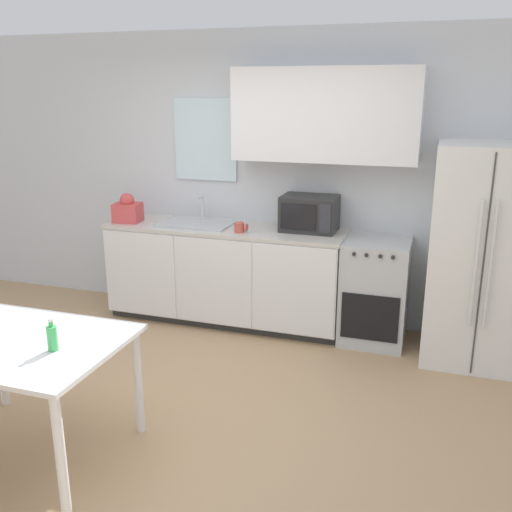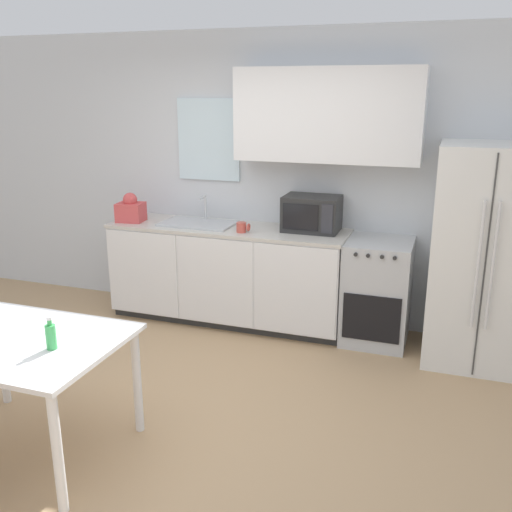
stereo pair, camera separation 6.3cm
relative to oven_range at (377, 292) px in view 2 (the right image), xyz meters
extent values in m
plane|color=tan|center=(-1.13, -1.70, -0.46)|extent=(12.00, 12.00, 0.00)
cube|color=silver|center=(-1.13, 0.33, 0.89)|extent=(12.00, 0.06, 2.70)
cube|color=silver|center=(-1.71, 0.29, 1.25)|extent=(0.63, 0.04, 0.77)
cube|color=white|center=(-0.53, 0.14, 1.50)|extent=(1.62, 0.32, 0.80)
cube|color=#333333|center=(-1.41, 0.02, -0.42)|extent=(2.24, 0.55, 0.08)
cube|color=white|center=(-1.41, -0.01, 0.04)|extent=(2.24, 0.61, 0.83)
cube|color=white|center=(-2.16, -0.32, 0.04)|extent=(0.73, 0.01, 0.81)
cube|color=white|center=(-1.41, -0.32, 0.04)|extent=(0.73, 0.01, 0.81)
cube|color=white|center=(-0.66, -0.32, 0.04)|extent=(0.73, 0.01, 0.81)
cube|color=beige|center=(-1.41, -0.01, 0.46)|extent=(2.27, 0.64, 0.03)
cube|color=#B7BABC|center=(0.00, 0.00, 0.00)|extent=(0.56, 0.60, 0.92)
cube|color=black|center=(0.00, -0.30, -0.14)|extent=(0.48, 0.01, 0.40)
cylinder|color=#262626|center=(-0.16, -0.31, 0.41)|extent=(0.03, 0.02, 0.03)
cylinder|color=#262626|center=(-0.06, -0.31, 0.41)|extent=(0.03, 0.02, 0.03)
cylinder|color=#262626|center=(0.06, -0.31, 0.41)|extent=(0.03, 0.02, 0.03)
cylinder|color=#262626|center=(0.16, -0.31, 0.41)|extent=(0.03, 0.02, 0.03)
cube|color=silver|center=(0.82, -0.08, 0.43)|extent=(0.79, 0.77, 1.78)
cube|color=#3F3F3F|center=(0.82, -0.47, 0.43)|extent=(0.01, 0.01, 1.72)
cylinder|color=silver|center=(0.77, -0.50, 0.47)|extent=(0.02, 0.02, 0.98)
cylinder|color=silver|center=(0.87, -0.50, 0.47)|extent=(0.02, 0.02, 0.98)
cube|color=#B7BABC|center=(-1.71, -0.01, 0.49)|extent=(0.69, 0.43, 0.02)
cylinder|color=silver|center=(-1.71, 0.17, 0.61)|extent=(0.02, 0.02, 0.23)
cylinder|color=silver|center=(-1.71, 0.10, 0.72)|extent=(0.02, 0.14, 0.02)
cube|color=#282828|center=(-0.63, 0.10, 0.64)|extent=(0.50, 0.35, 0.32)
cube|color=black|center=(-0.69, -0.08, 0.64)|extent=(0.32, 0.01, 0.23)
cube|color=#2D2D33|center=(-0.45, -0.08, 0.64)|extent=(0.10, 0.01, 0.25)
cylinder|color=#BF4C3F|center=(-1.21, -0.16, 0.52)|extent=(0.09, 0.09, 0.09)
torus|color=#BF4C3F|center=(-1.14, -0.16, 0.53)|extent=(0.02, 0.07, 0.07)
cube|color=#D14C4C|center=(-2.38, -0.10, 0.57)|extent=(0.27, 0.24, 0.18)
sphere|color=#D14C4C|center=(-2.38, -0.10, 0.69)|extent=(0.15, 0.15, 0.14)
cube|color=white|center=(-1.82, -2.34, 0.27)|extent=(1.21, 0.92, 0.03)
cylinder|color=white|center=(-1.27, -2.74, -0.10)|extent=(0.06, 0.06, 0.72)
cylinder|color=white|center=(-2.36, -1.94, -0.10)|extent=(0.06, 0.06, 0.72)
cylinder|color=white|center=(-1.27, -1.94, -0.10)|extent=(0.06, 0.06, 0.72)
cylinder|color=#3FB259|center=(-1.54, -2.39, 0.36)|extent=(0.06, 0.06, 0.14)
cylinder|color=#3FB259|center=(-1.54, -2.39, 0.45)|extent=(0.03, 0.03, 0.03)
cylinder|color=white|center=(-1.54, -2.39, 0.48)|extent=(0.03, 0.03, 0.02)
camera|label=1|loc=(0.48, -4.83, 1.71)|focal=40.00mm
camera|label=2|loc=(0.54, -4.81, 1.71)|focal=40.00mm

